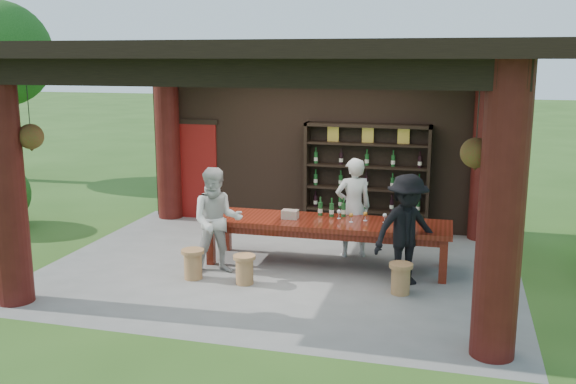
% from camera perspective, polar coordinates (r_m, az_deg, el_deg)
% --- Properties ---
extents(ground, '(90.00, 90.00, 0.00)m').
position_cam_1_polar(ground, '(10.43, -0.57, -6.64)').
color(ground, '#2D5119').
rests_on(ground, ground).
extents(pavilion, '(7.50, 6.00, 3.60)m').
position_cam_1_polar(pavilion, '(10.37, -0.03, 5.34)').
color(pavilion, slate).
rests_on(pavilion, ground).
extents(wine_shelf, '(2.38, 0.36, 2.09)m').
position_cam_1_polar(wine_shelf, '(12.29, 6.98, 1.21)').
color(wine_shelf, black).
rests_on(wine_shelf, ground).
extents(tasting_table, '(3.94, 1.09, 0.75)m').
position_cam_1_polar(tasting_table, '(10.33, 3.48, -3.13)').
color(tasting_table, '#52180B').
rests_on(tasting_table, ground).
extents(stool_near_left, '(0.33, 0.33, 0.44)m').
position_cam_1_polar(stool_near_left, '(9.62, -3.89, -6.82)').
color(stool_near_left, '#9B6C3E').
rests_on(stool_near_left, ground).
extents(stool_near_right, '(0.34, 0.34, 0.45)m').
position_cam_1_polar(stool_near_right, '(9.35, 9.98, -7.52)').
color(stool_near_right, '#9B6C3E').
rests_on(stool_near_right, ground).
extents(stool_far_left, '(0.35, 0.35, 0.46)m').
position_cam_1_polar(stool_far_left, '(9.91, -8.44, -6.28)').
color(stool_far_left, '#9B6C3E').
rests_on(stool_far_left, ground).
extents(host, '(0.73, 0.62, 1.69)m').
position_cam_1_polar(host, '(10.80, 5.82, -1.38)').
color(host, silver).
rests_on(host, ground).
extents(guest_woman, '(0.98, 0.88, 1.67)m').
position_cam_1_polar(guest_woman, '(9.98, -6.34, -2.56)').
color(guest_woman, beige).
rests_on(guest_woman, ground).
extents(guest_man, '(1.23, 1.12, 1.66)m').
position_cam_1_polar(guest_man, '(9.57, 10.50, -3.35)').
color(guest_man, black).
rests_on(guest_man, ground).
extents(table_bottles, '(0.47, 0.13, 0.31)m').
position_cam_1_polar(table_bottles, '(10.55, 3.91, -1.33)').
color(table_bottles, '#194C1E').
rests_on(table_bottles, tasting_table).
extents(table_glasses, '(0.81, 0.24, 0.15)m').
position_cam_1_polar(table_glasses, '(10.30, 6.41, -2.17)').
color(table_glasses, silver).
rests_on(table_glasses, tasting_table).
extents(napkin_basket, '(0.26, 0.19, 0.14)m').
position_cam_1_polar(napkin_basket, '(10.39, 0.18, -1.99)').
color(napkin_basket, '#BF6672').
rests_on(napkin_basket, tasting_table).
extents(shrubs, '(15.91, 8.19, 1.36)m').
position_cam_1_polar(shrubs, '(10.90, 16.70, -3.30)').
color(shrubs, '#194C14').
rests_on(shrubs, ground).
extents(trees, '(21.25, 11.28, 4.80)m').
position_cam_1_polar(trees, '(11.43, 16.41, 11.69)').
color(trees, '#3F2819').
rests_on(trees, ground).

